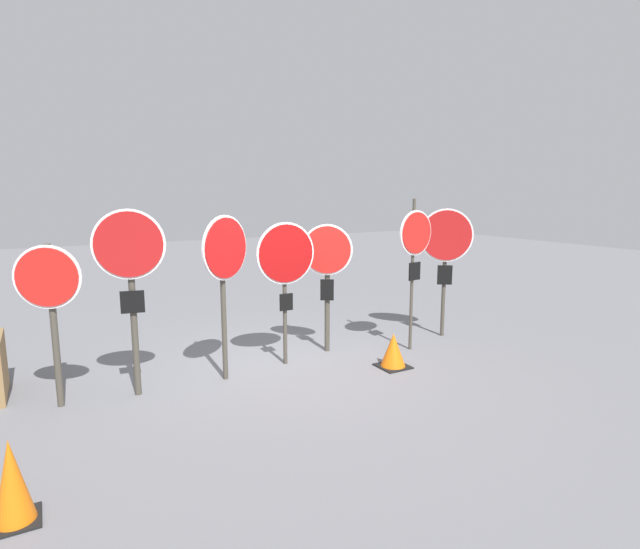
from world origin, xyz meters
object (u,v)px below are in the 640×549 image
Objects in this scene: stop_sign_4 at (327,264)px; stop_sign_1 at (130,266)px; stop_sign_5 at (415,244)px; stop_sign_2 at (225,261)px; stop_sign_3 at (286,262)px; traffic_cone_0 at (393,350)px; stop_sign_0 at (50,294)px; traffic_cone_1 at (12,482)px; stop_sign_6 at (446,245)px.

stop_sign_1 is at bearing -140.88° from stop_sign_4.
stop_sign_5 is (1.25, -0.60, 0.30)m from stop_sign_4.
stop_sign_5 reaches higher than stop_sign_2.
stop_sign_3 is (2.13, 0.13, -0.11)m from stop_sign_1.
stop_sign_3 is at bearing 146.92° from traffic_cone_0.
stop_sign_5 is (5.08, -0.32, 0.35)m from stop_sign_0.
stop_sign_4 is at bearing 17.07° from stop_sign_3.
traffic_cone_0 is (4.31, -0.82, -1.13)m from stop_sign_0.
stop_sign_2 is at bearing -135.70° from stop_sign_4.
stop_sign_4 is 2.99× the size of traffic_cone_1.
stop_sign_3 is at bearing -131.95° from stop_sign_4.
stop_sign_1 is 5.17m from stop_sign_6.
stop_sign_4 is (0.82, 0.24, -0.12)m from stop_sign_3.
stop_sign_2 is 0.92× the size of stop_sign_5.
stop_sign_0 is at bearing 146.21° from stop_sign_2.
traffic_cone_0 is (0.48, -1.09, -1.17)m from stop_sign_4.
stop_sign_0 is 0.95× the size of stop_sign_4.
stop_sign_4 is (2.95, 0.36, -0.22)m from stop_sign_1.
stop_sign_6 is at bearing 12.48° from stop_sign_1.
traffic_cone_0 is 4.88m from traffic_cone_1.
stop_sign_0 is at bearing 169.30° from traffic_cone_0.
stop_sign_2 reaches higher than traffic_cone_0.
stop_sign_1 reaches higher than traffic_cone_0.
stop_sign_1 is at bearing 168.10° from traffic_cone_0.
stop_sign_6 is (6.05, 0.02, 0.25)m from stop_sign_0.
stop_sign_4 is at bearing 18.32° from stop_sign_1.
stop_sign_3 is 0.87m from stop_sign_4.
traffic_cone_0 is at bearing -33.92° from stop_sign_4.
stop_sign_3 is 4.21m from traffic_cone_1.
stop_sign_2 is at bearing 162.70° from traffic_cone_0.
stop_sign_4 is at bearing 30.25° from traffic_cone_1.
stop_sign_2 is 0.97m from stop_sign_3.
stop_sign_3 is (0.95, 0.15, -0.09)m from stop_sign_2.
stop_sign_1 is 3.41× the size of traffic_cone_1.
stop_sign_2 reaches higher than traffic_cone_1.
traffic_cone_0 is (1.31, -0.85, -1.29)m from stop_sign_3.
stop_sign_5 reaches higher than stop_sign_6.
stop_sign_5 is at bearing 8.11° from stop_sign_1.
stop_sign_2 is at bearing -144.30° from stop_sign_6.
stop_sign_0 is 0.92× the size of stop_sign_3.
traffic_cone_1 is (-6.42, -2.20, -1.29)m from stop_sign_6.
stop_sign_0 is 2.85× the size of traffic_cone_1.
stop_sign_3 is 1.03× the size of stop_sign_4.
traffic_cone_1 is at bearing -79.79° from stop_sign_0.
stop_sign_5 reaches higher than stop_sign_0.
stop_sign_0 is 6.05m from stop_sign_6.
stop_sign_1 reaches higher than stop_sign_4.
stop_sign_6 reaches higher than traffic_cone_0.
stop_sign_6 is at bearing 18.87° from traffic_cone_1.
stop_sign_6 is 6.91m from traffic_cone_1.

